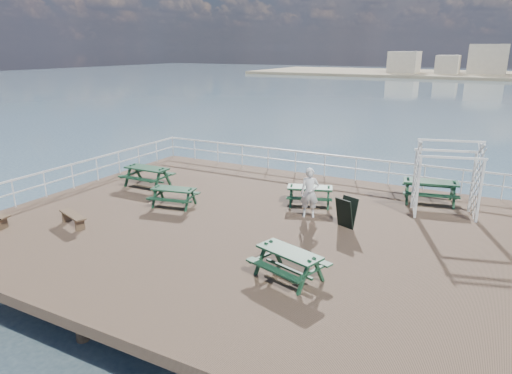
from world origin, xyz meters
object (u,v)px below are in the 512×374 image
object	(u,v)px
picnic_table_d	(147,172)
picnic_table_e	(289,258)
picnic_table_b	(310,192)
person	(310,193)
picnic_table_a	(174,193)
picnic_table_c	(430,187)
flat_bench_far	(73,217)
trellis_arbor	(446,182)

from	to	relation	value
picnic_table_d	picnic_table_e	world-z (taller)	picnic_table_d
picnic_table_b	person	xyz separation A→B (m)	(0.46, -1.21, 0.36)
picnic_table_d	picnic_table_a	bearing A→B (deg)	-31.39
picnic_table_c	picnic_table_e	world-z (taller)	picnic_table_c
picnic_table_b	picnic_table_c	bearing A→B (deg)	11.93
picnic_table_a	picnic_table_d	xyz separation A→B (m)	(-2.67, 1.58, 0.09)
flat_bench_far	picnic_table_a	bearing A→B (deg)	79.74
picnic_table_a	picnic_table_b	xyz separation A→B (m)	(4.51, 2.55, 0.02)
person	picnic_table_b	bearing A→B (deg)	90.12
picnic_table_e	person	distance (m)	4.66
picnic_table_c	flat_bench_far	world-z (taller)	picnic_table_c
picnic_table_e	trellis_arbor	bearing A→B (deg)	83.88
picnic_table_a	picnic_table_e	size ratio (longest dim) A/B	0.88
picnic_table_c	trellis_arbor	distance (m)	1.48
flat_bench_far	trellis_arbor	xyz separation A→B (m)	(10.92, 7.02, 0.91)
picnic_table_e	trellis_arbor	distance (m)	7.58
picnic_table_d	picnic_table_b	bearing A→B (deg)	6.85
flat_bench_far	trellis_arbor	distance (m)	13.02
picnic_table_d	picnic_table_e	distance (m)	10.04
picnic_table_e	person	xyz separation A→B (m)	(-1.22, 4.48, 0.34)
picnic_table_a	person	size ratio (longest dim) A/B	1.05
flat_bench_far	trellis_arbor	bearing A→B (deg)	51.21
picnic_table_d	picnic_table_e	bearing A→B (deg)	-28.88
picnic_table_a	flat_bench_far	xyz separation A→B (m)	(-1.77, -3.23, -0.20)
trellis_arbor	person	bearing A→B (deg)	-165.40
picnic_table_b	picnic_table_a	bearing A→B (deg)	-170.08
picnic_table_b	picnic_table_e	bearing A→B (deg)	-93.12
picnic_table_d	person	xyz separation A→B (m)	(7.64, -0.24, 0.29)
trellis_arbor	picnic_table_d	bearing A→B (deg)	174.81
picnic_table_c	picnic_table_d	bearing A→B (deg)	-174.92
picnic_table_d	trellis_arbor	bearing A→B (deg)	9.80
picnic_table_a	picnic_table_e	distance (m)	6.94
picnic_table_a	flat_bench_far	bearing A→B (deg)	-130.05
picnic_table_e	person	bearing A→B (deg)	122.25
flat_bench_far	person	distance (m)	8.16
picnic_table_d	picnic_table_e	xyz separation A→B (m)	(8.86, -4.72, -0.05)
picnic_table_c	flat_bench_far	bearing A→B (deg)	-153.26
picnic_table_a	flat_bench_far	world-z (taller)	picnic_table_a
picnic_table_a	trellis_arbor	distance (m)	9.93
picnic_table_d	flat_bench_far	size ratio (longest dim) A/B	1.33
picnic_table_b	flat_bench_far	xyz separation A→B (m)	(-6.28, -5.77, -0.22)
picnic_table_e	flat_bench_far	xyz separation A→B (m)	(-7.95, -0.08, -0.24)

